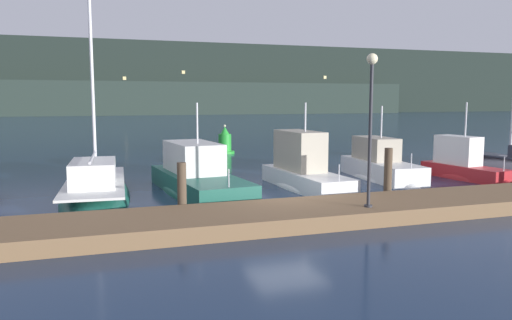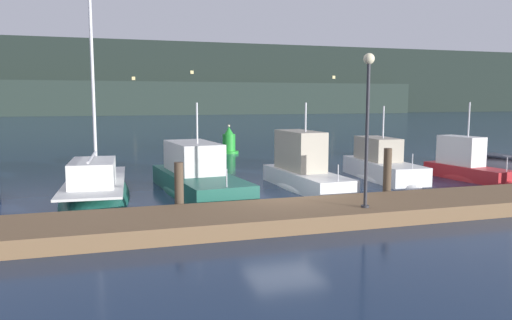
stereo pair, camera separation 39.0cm
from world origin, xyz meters
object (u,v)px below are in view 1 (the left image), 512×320
at_px(motorboat_berth_5, 198,184).
at_px(dock_lamppost, 371,107).
at_px(motorboat_berth_8, 463,172).
at_px(channel_buoy, 225,143).
at_px(motorboat_berth_7, 380,171).
at_px(sailboat_berth_4, 96,195).
at_px(motorboat_berth_6, 304,177).

distance_m(motorboat_berth_5, dock_lamppost, 7.85).
relative_size(motorboat_berth_8, dock_lamppost, 1.09).
bearing_deg(channel_buoy, motorboat_berth_8, -61.27).
relative_size(motorboat_berth_5, motorboat_berth_7, 1.30).
height_order(motorboat_berth_8, channel_buoy, motorboat_berth_8).
xyz_separation_m(motorboat_berth_7, dock_lamppost, (-4.81, -6.97, 3.03)).
bearing_deg(sailboat_berth_4, motorboat_berth_8, -1.26).
xyz_separation_m(sailboat_berth_4, motorboat_berth_6, (8.13, -0.30, 0.30)).
distance_m(motorboat_berth_5, channel_buoy, 14.27).
xyz_separation_m(motorboat_berth_8, dock_lamppost, (-8.43, -5.79, 3.07)).
bearing_deg(motorboat_berth_6, dock_lamppost, -95.27).
distance_m(sailboat_berth_4, channel_buoy, 15.93).
height_order(motorboat_berth_7, channel_buoy, motorboat_berth_7).
height_order(motorboat_berth_6, dock_lamppost, dock_lamppost).
bearing_deg(dock_lamppost, motorboat_berth_7, 55.37).
bearing_deg(motorboat_berth_8, motorboat_berth_6, 179.61).
bearing_deg(dock_lamppost, motorboat_berth_8, 34.46).
bearing_deg(motorboat_berth_6, motorboat_berth_7, 14.78).
distance_m(sailboat_berth_4, dock_lamppost, 10.29).
xyz_separation_m(channel_buoy, dock_lamppost, (-0.83, -19.64, 2.67)).
xyz_separation_m(motorboat_berth_6, motorboat_berth_7, (4.27, 1.13, -0.09)).
relative_size(sailboat_berth_4, motorboat_berth_5, 1.58).
height_order(motorboat_berth_5, motorboat_berth_8, same).
xyz_separation_m(motorboat_berth_5, motorboat_berth_8, (12.23, -0.36, -0.01)).
distance_m(motorboat_berth_5, motorboat_berth_6, 4.35).
bearing_deg(motorboat_berth_5, motorboat_berth_6, -4.08).
bearing_deg(motorboat_berth_6, channel_buoy, 88.77).
relative_size(sailboat_berth_4, motorboat_berth_7, 2.05).
bearing_deg(motorboat_berth_5, motorboat_berth_8, -1.70).
distance_m(sailboat_berth_4, motorboat_berth_7, 12.43).
distance_m(motorboat_berth_8, channel_buoy, 15.81).
height_order(sailboat_berth_4, motorboat_berth_8, sailboat_berth_4).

